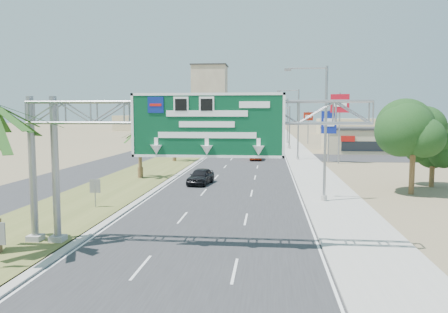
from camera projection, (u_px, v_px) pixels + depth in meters
name	position (u px, v px, depth m)	size (l,w,h in m)	color
road	(256.00, 138.00, 120.35)	(12.00, 300.00, 0.02)	#28282B
sidewalk_right	(288.00, 138.00, 119.48)	(4.00, 300.00, 0.10)	#9E9B93
median_grass	(221.00, 137.00, 121.36)	(7.00, 300.00, 0.12)	#505826
opposing_road	(196.00, 138.00, 122.08)	(8.00, 300.00, 0.02)	#28282B
sign_gantry	(176.00, 124.00, 20.79)	(16.75, 1.24, 7.50)	gray
palm_row_b	(140.00, 130.00, 43.62)	(3.99, 3.99, 5.95)	brown
palm_row_c	(174.00, 120.00, 59.39)	(3.99, 3.99, 6.75)	brown
palm_row_d	(196.00, 126.00, 77.33)	(3.99, 3.99, 5.45)	brown
palm_row_e	(210.00, 121.00, 96.07)	(3.99, 3.99, 6.15)	brown
palm_row_f	(222.00, 121.00, 120.86)	(3.99, 3.99, 5.75)	brown
streetlight_near	(323.00, 139.00, 32.03)	(3.27, 0.44, 10.00)	gray
streetlight_mid	(297.00, 127.00, 61.73)	(3.27, 0.44, 10.00)	gray
streetlight_far	(287.00, 122.00, 97.37)	(3.27, 0.44, 10.00)	gray
signal_mast	(279.00, 123.00, 81.71)	(10.28, 0.71, 8.00)	gray
store_building	(378.00, 141.00, 74.36)	(18.00, 10.00, 4.00)	tan
oak_near	(413.00, 139.00, 35.22)	(4.50, 4.50, 6.80)	brown
oak_far	(433.00, 145.00, 38.94)	(3.50, 3.50, 5.60)	brown
median_signback_b	(95.00, 188.00, 29.99)	(0.75, 0.08, 2.08)	gray
tower_distant	(210.00, 96.00, 260.53)	(20.00, 16.00, 35.00)	gray
building_distant_left	(147.00, 123.00, 174.15)	(24.00, 14.00, 6.00)	tan
building_distant_right	(348.00, 126.00, 146.76)	(20.00, 12.00, 5.00)	tan
car_left_lane	(201.00, 176.00, 40.57)	(1.76, 4.37, 1.49)	black
car_mid_lane	(255.00, 154.00, 62.38)	(1.68, 4.83, 1.59)	maroon
car_right_lane	(267.00, 144.00, 84.16)	(2.29, 4.97, 1.38)	gray
car_far	(248.00, 139.00, 100.62)	(2.21, 5.43, 1.58)	black
pole_sign_red_near	(340.00, 108.00, 56.90)	(2.40, 0.84, 9.32)	gray
pole_sign_blue	(329.00, 124.00, 58.43)	(2.01, 0.38, 7.13)	gray
pole_sign_red_far	(308.00, 119.00, 96.12)	(2.14, 1.15, 7.13)	gray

